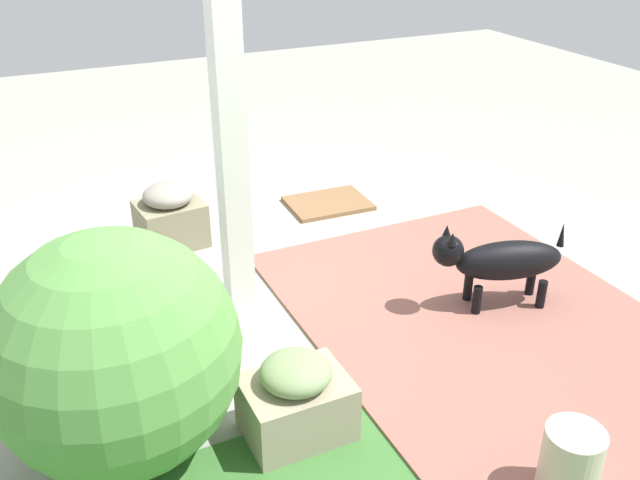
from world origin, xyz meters
TOP-DOWN VIEW (x-y plane):
  - ground_plane at (0.00, 0.00)m, footprint 12.00×12.00m
  - brick_path at (-0.81, 0.73)m, footprint 1.80×2.40m
  - porch_pillar at (0.31, 0.04)m, footprint 0.14×0.14m
  - stone_planter_nearest at (0.46, -0.86)m, footprint 0.43×0.38m
  - stone_planter_far at (0.42, 1.07)m, footprint 0.44×0.33m
  - round_shrub at (1.08, 0.87)m, footprint 0.98×0.98m
  - terracotta_pot_broad at (1.15, -0.01)m, footprint 0.35×0.35m
  - dog at (-0.96, 0.63)m, footprint 0.73×0.36m
  - ceramic_urn at (-0.38, 1.82)m, footprint 0.22×0.22m
  - doormat at (-0.72, -0.97)m, footprint 0.59×0.46m

SIDE VIEW (x-z plane):
  - ground_plane at x=0.00m, z-range 0.00..0.00m
  - brick_path at x=-0.81m, z-range 0.00..0.02m
  - doormat at x=-0.72m, z-range 0.00..0.03m
  - ceramic_urn at x=-0.38m, z-range 0.00..0.31m
  - stone_planter_far at x=0.42m, z-range -0.02..0.37m
  - stone_planter_nearest at x=0.46m, z-range -0.01..0.41m
  - terracotta_pot_broad at x=1.15m, z-range 0.05..0.50m
  - dog at x=-0.96m, z-range 0.04..0.54m
  - round_shrub at x=1.08m, z-range 0.00..0.98m
  - porch_pillar at x=0.31m, z-range 0.00..2.16m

